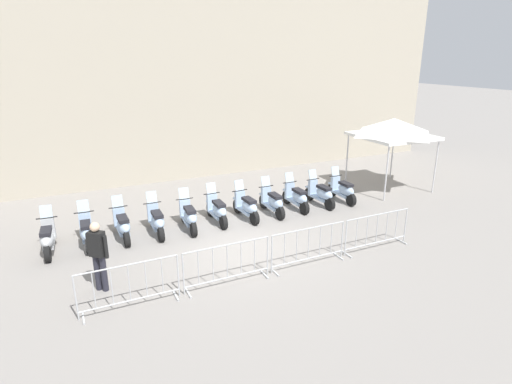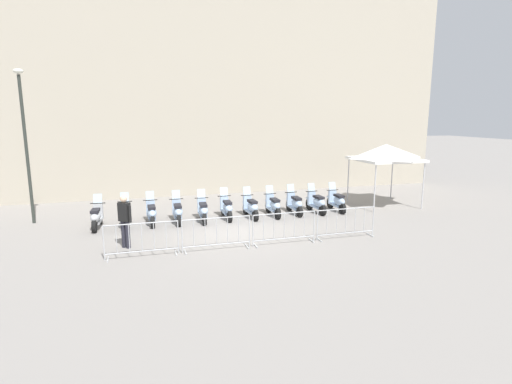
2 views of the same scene
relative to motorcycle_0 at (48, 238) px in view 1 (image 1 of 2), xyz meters
name	(u,v)px [view 1 (image 1 of 2)]	position (x,y,z in m)	size (l,w,h in m)	color
ground_plane	(241,246)	(5.08, -1.79, -0.45)	(120.00, 120.00, 0.00)	gray
building_facade	(158,28)	(4.88, 6.81, 5.92)	(28.00, 2.40, 12.74)	#B2A893
motorcycle_0	(48,238)	(0.00, 0.00, 0.00)	(0.56, 1.72, 1.24)	black
motorcycle_1	(86,232)	(1.01, 0.05, 0.00)	(0.56, 1.72, 1.24)	black
motorcycle_2	(123,226)	(2.02, 0.09, 0.00)	(0.56, 1.72, 1.24)	black
motorcycle_3	(157,221)	(3.02, 0.04, 0.00)	(0.56, 1.72, 1.24)	black
motorcycle_4	(189,216)	(4.03, -0.01, 0.00)	(0.56, 1.72, 1.24)	black
motorcycle_5	(217,210)	(5.04, 0.16, 0.00)	(0.56, 1.72, 1.24)	black
motorcycle_6	(247,207)	(6.05, 0.07, 0.00)	(0.56, 1.73, 1.24)	black
motorcycle_7	(273,202)	(7.05, 0.13, 0.00)	(0.56, 1.72, 1.24)	black
motorcycle_8	(297,197)	(8.06, 0.22, 0.00)	(0.56, 1.72, 1.24)	black
motorcycle_9	(321,194)	(9.07, 0.21, 0.00)	(0.56, 1.73, 1.24)	black
motorcycle_10	(343,190)	(10.07, 0.25, 0.00)	(0.56, 1.72, 1.24)	black
barrier_segment_0	(129,287)	(1.70, -3.67, 0.07)	(2.20, 0.49, 1.07)	#B2B5B7
barrier_segment_1	(227,265)	(3.98, -3.62, 0.07)	(2.20, 0.49, 1.07)	#B2B5B7
barrier_segment_2	(308,247)	(6.27, -3.56, 0.07)	(2.20, 0.49, 1.07)	#B2B5B7
barrier_segment_3	(377,232)	(8.55, -3.51, 0.07)	(2.20, 0.49, 1.07)	#B2B5B7
officer_near_row_end	(98,252)	(1.18, -2.63, 0.53)	(0.44, 0.40, 1.73)	#23232D
canopy_tent	(393,128)	(12.81, 0.89, 2.06)	(2.74, 2.74, 2.91)	silver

